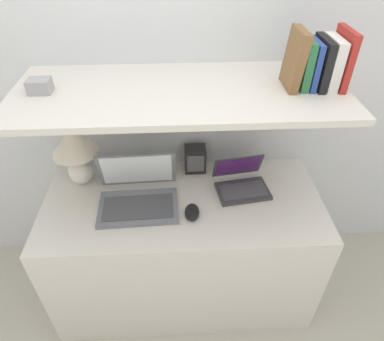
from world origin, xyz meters
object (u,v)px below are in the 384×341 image
object	(u,v)px
router_box	(195,159)
book_brown	(295,59)
shelf_gadget	(40,86)
book_green	(304,64)
laptop_small	(241,183)
computer_mouse	(192,212)
book_blue	(312,64)
book_white	(331,63)
book_red	(342,59)
book_black	(321,63)
laptop_large	(138,195)
table_lamp	(75,149)

from	to	relation	value
router_box	book_brown	world-z (taller)	book_brown
shelf_gadget	book_green	bearing A→B (deg)	-0.00
laptop_small	book_brown	xyz separation A→B (m)	(0.16, -0.00, 0.65)
computer_mouse	book_blue	size ratio (longest dim) A/B	0.62
book_green	book_white	bearing A→B (deg)	0.00
computer_mouse	shelf_gadget	bearing A→B (deg)	163.88
book_red	book_black	distance (m)	0.08
router_box	book_green	world-z (taller)	book_green
book_black	shelf_gadget	distance (m)	1.14
laptop_small	book_blue	size ratio (longest dim) A/B	1.52
computer_mouse	router_box	distance (m)	0.35
book_brown	book_green	bearing A→B (deg)	-0.00
laptop_large	laptop_small	distance (m)	0.53
book_black	shelf_gadget	size ratio (longest dim) A/B	2.20
laptop_large	book_red	size ratio (longest dim) A/B	1.71
book_white	book_brown	xyz separation A→B (m)	(-0.15, -0.00, 0.02)
table_lamp	laptop_large	bearing A→B (deg)	-29.53
book_white	book_brown	world-z (taller)	book_brown
table_lamp	book_black	xyz separation A→B (m)	(1.10, -0.10, 0.45)
computer_mouse	book_blue	world-z (taller)	book_blue
laptop_small	book_blue	bearing A→B (deg)	-0.34
book_white	book_green	xyz separation A→B (m)	(-0.11, -0.00, -0.00)
computer_mouse	book_white	xyz separation A→B (m)	(0.57, 0.18, 0.65)
laptop_small	computer_mouse	world-z (taller)	laptop_small
computer_mouse	router_box	bearing A→B (deg)	84.16
book_green	book_brown	bearing A→B (deg)	180.00
router_box	book_red	distance (m)	0.86
table_lamp	book_red	distance (m)	1.28
router_box	book_black	distance (m)	0.79
book_green	shelf_gadget	size ratio (longest dim) A/B	2.17
computer_mouse	book_brown	bearing A→B (deg)	22.63
book_red	book_blue	distance (m)	0.12
table_lamp	router_box	size ratio (longest dim) A/B	2.24
book_blue	book_brown	world-z (taller)	book_brown
laptop_large	router_box	distance (m)	0.39
book_blue	book_brown	bearing A→B (deg)	180.00
book_red	shelf_gadget	xyz separation A→B (m)	(-1.22, 0.00, -0.09)
laptop_small	book_white	bearing A→B (deg)	-0.25
laptop_large	router_box	xyz separation A→B (m)	(0.30, 0.25, 0.02)
laptop_large	book_blue	xyz separation A→B (m)	(0.76, 0.08, 0.61)
laptop_large	laptop_small	xyz separation A→B (m)	(0.53, 0.08, -0.01)
laptop_small	book_green	world-z (taller)	book_green
book_white	book_blue	distance (m)	0.08
table_lamp	shelf_gadget	size ratio (longest dim) A/B	3.67
router_box	shelf_gadget	xyz separation A→B (m)	(-0.64, -0.17, 0.52)
laptop_small	shelf_gadget	world-z (taller)	shelf_gadget
laptop_small	book_green	bearing A→B (deg)	-0.39
router_box	book_white	distance (m)	0.82
table_lamp	router_box	xyz separation A→B (m)	(0.60, 0.07, -0.14)
book_blue	book_brown	size ratio (longest dim) A/B	0.81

